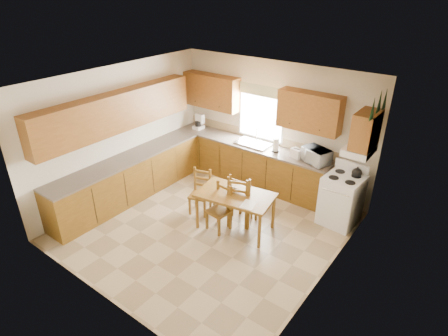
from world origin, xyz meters
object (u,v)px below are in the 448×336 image
Objects in this scene: stove at (341,200)px; microwave at (316,156)px; chair_near_left at (244,198)px; chair_far_right at (219,208)px; dining_table at (235,211)px; chair_near_right at (241,199)px; chair_far_left at (200,192)px.

stove is 1.94× the size of microwave.
chair_far_right is (-0.22, -0.47, -0.06)m from chair_near_left.
microwave is (-0.72, 0.32, 0.59)m from stove.
dining_table is at bearing 89.42° from chair_near_left.
stove reaches higher than dining_table.
microwave is 1.74m from chair_near_right.
stove is at bearing -4.59° from microwave.
chair_near_left is at bearing 80.09° from dining_table.
chair_near_right reaches higher than dining_table.
microwave is 0.55× the size of chair_far_right.
chair_near_left is at bearing -131.19° from chair_near_right.
chair_far_left reaches higher than chair_far_right.
chair_far_right is (-0.96, -1.87, -0.62)m from microwave.
stove is 2.28m from chair_far_right.
chair_far_left is (-0.85, -0.25, -0.06)m from chair_near_left.
microwave is at bearing -141.02° from chair_near_right.
dining_table is 1.51× the size of chair_far_left.
microwave reaches higher than dining_table.
chair_far_right is at bearing -36.79° from chair_far_left.
dining_table is 0.85m from chair_far_left.
chair_far_right is at bearing 39.78° from chair_near_right.
chair_far_right is at bearing -97.57° from microwave.
microwave is at bearing -117.80° from chair_near_left.
stove is at bearing 49.44° from chair_far_right.
stove is at bearing 12.46° from chair_far_left.
chair_near_left is (0.00, 0.26, 0.15)m from dining_table.
chair_far_right is (-0.22, -0.21, 0.08)m from dining_table.
chair_near_left reaches higher than stove.
chair_far_right is at bearing 64.67° from chair_near_left.
microwave is 0.48× the size of chair_near_left.
microwave reaches higher than chair_near_right.
chair_far_left is (-2.31, -1.32, -0.03)m from stove.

